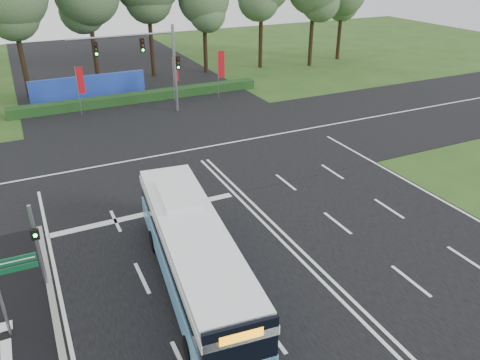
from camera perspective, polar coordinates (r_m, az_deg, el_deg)
name	(u,v)px	position (r m, az deg, el deg)	size (l,w,h in m)	color
ground	(280,240)	(22.22, 4.88, -7.29)	(120.00, 120.00, 0.00)	#274918
road_main	(280,240)	(22.21, 4.88, -7.25)	(20.00, 120.00, 0.04)	black
road_cross	(191,150)	(31.86, -6.05, 3.64)	(120.00, 14.00, 0.05)	black
kerb_strip	(63,358)	(17.69, -20.78, -19.60)	(0.25, 18.00, 0.12)	gray
city_bus	(194,255)	(18.46, -5.68, -9.07)	(3.58, 11.40, 3.22)	#5FA9DC
pedestrian_signal	(37,244)	(19.88, -23.47, -7.15)	(0.32, 0.43, 3.72)	gray
street_sign	(7,280)	(17.79, -26.56, -10.89)	(1.43, 0.13, 3.68)	gray
banner_flag_left	(80,83)	(40.24, -18.93, 11.14)	(0.59, 0.06, 3.97)	gray
banner_flag_mid	(175,72)	(42.24, -7.92, 12.90)	(0.56, 0.20, 3.89)	gray
banner_flag_right	(220,67)	(42.40, -2.40, 13.57)	(0.64, 0.11, 4.36)	gray
traffic_light_gantry	(152,57)	(38.34, -10.65, 14.55)	(8.41, 0.28, 7.00)	gray
hedge	(141,97)	(43.08, -11.95, 9.87)	(22.00, 1.20, 0.80)	#143715
blue_hoarding	(89,88)	(44.56, -17.93, 10.65)	(10.00, 0.30, 2.20)	#203EAF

